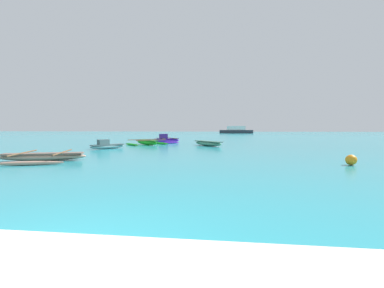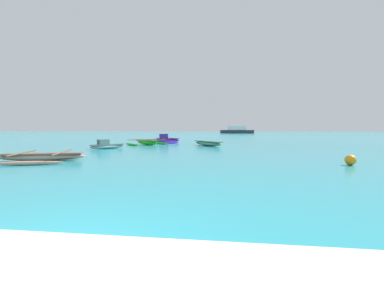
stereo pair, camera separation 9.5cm
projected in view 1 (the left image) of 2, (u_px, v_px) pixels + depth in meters
name	position (u px, v px, depth m)	size (l,w,h in m)	color
ground_plane	(16.00, 280.00, 2.84)	(240.00, 240.00, 0.00)	teal
moored_boat_0	(147.00, 142.00, 25.76)	(4.49, 4.48, 0.53)	green
moored_boat_1	(208.00, 143.00, 24.23)	(3.06, 3.26, 0.46)	#5AA583
moored_boat_2	(107.00, 145.00, 20.83)	(2.26, 2.76, 0.77)	#739B9E
moored_boat_3	(166.00, 140.00, 29.51)	(3.28, 3.80, 1.03)	#6324C8
moored_boat_4	(43.00, 157.00, 13.22)	(4.17, 4.31, 0.46)	tan
mooring_buoy_0	(351.00, 160.00, 11.64)	(0.48, 0.48, 0.48)	orange
distant_ferry	(236.00, 130.00, 82.57)	(10.60, 2.33, 2.33)	#2D333D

